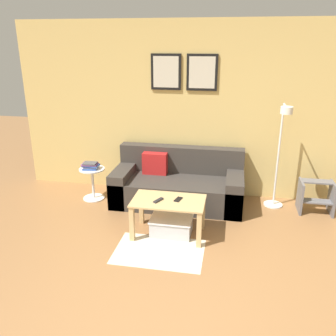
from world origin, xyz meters
name	(u,v)px	position (x,y,z in m)	size (l,w,h in m)	color
wall_back	(201,111)	(0.00, 3.15, 1.28)	(5.60, 0.09, 2.55)	#D6B76B
area_rug	(159,251)	(-0.27, 1.36, 0.00)	(1.01, 0.67, 0.01)	beige
couch	(178,185)	(-0.27, 2.71, 0.27)	(1.85, 0.84, 0.78)	#38332D
coffee_table	(168,208)	(-0.23, 1.76, 0.36)	(0.87, 0.51, 0.46)	tan
storage_bin	(172,225)	(-0.20, 1.79, 0.11)	(0.51, 0.38, 0.22)	#B2B2B7
floor_lamp	(280,152)	(1.11, 2.71, 0.85)	(0.27, 0.51, 1.49)	white
side_table	(93,181)	(-1.54, 2.59, 0.29)	(0.38, 0.38, 0.48)	white
book_stack	(91,166)	(-1.55, 2.58, 0.53)	(0.25, 0.20, 0.10)	#335199
remote_control	(158,200)	(-0.35, 1.71, 0.47)	(0.04, 0.15, 0.02)	#232328
cell_phone	(178,199)	(-0.12, 1.80, 0.46)	(0.07, 0.14, 0.01)	black
step_stool	(316,196)	(1.65, 2.74, 0.24)	(0.45, 0.35, 0.44)	slate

